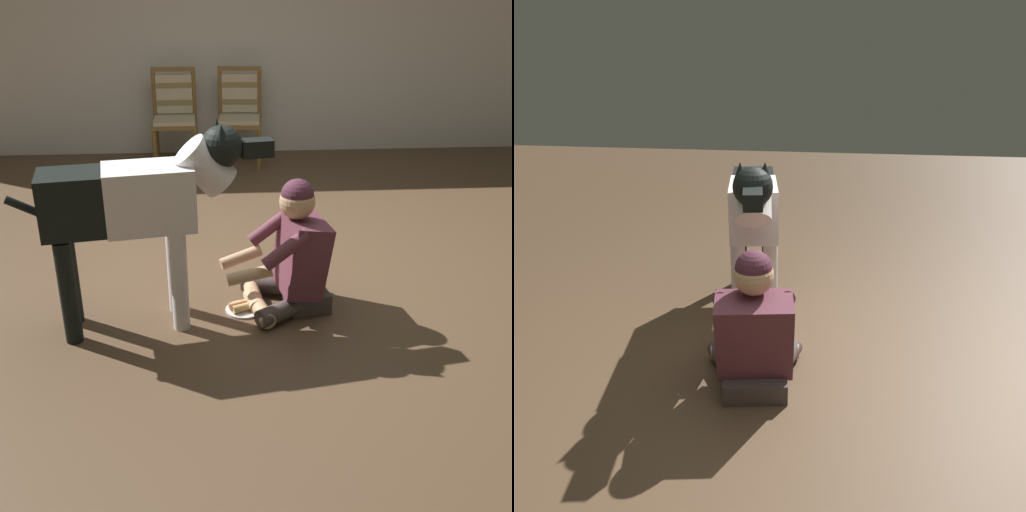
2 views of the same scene
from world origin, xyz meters
The scene contains 4 objects.
ground_plane centered at (0.00, 0.00, 0.00)m, with size 14.00×14.00×0.00m, color brown.
person_sitting_on_floor centered at (0.23, -0.49, 0.33)m, with size 0.68×0.57×0.81m.
large_dog centered at (-0.63, -0.64, 0.74)m, with size 1.41×0.43×1.16m.
hot_dog_on_plate centered at (-0.06, -0.54, 0.03)m, with size 0.22×0.22×0.06m.
Camera 2 is at (2.36, -0.12, 1.68)m, focal length 32.75 mm.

